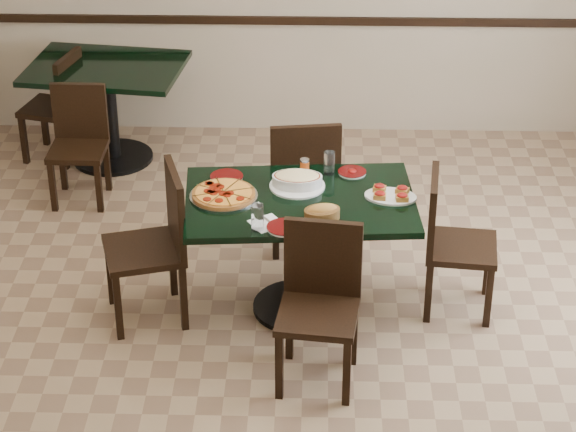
{
  "coord_description": "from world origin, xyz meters",
  "views": [
    {
      "loc": [
        0.05,
        -5.31,
        3.79
      ],
      "look_at": [
        -0.09,
        0.0,
        0.77
      ],
      "focal_mm": 70.0,
      "sensor_mm": 36.0,
      "label": 1
    }
  ],
  "objects_px": {
    "chair_left": "(158,237)",
    "pepperoni_pizza": "(224,194)",
    "chair_right": "(449,237)",
    "back_chair_left": "(60,101)",
    "back_chair_near": "(79,138)",
    "bread_basket": "(322,212)",
    "back_table": "(108,95)",
    "main_table": "(300,226)",
    "chair_near": "(320,295)",
    "chair_far": "(303,177)",
    "bruschetta_platter": "(391,194)",
    "lasagna_casserole": "(297,180)"
  },
  "relations": [
    {
      "from": "back_table",
      "to": "chair_right",
      "type": "relative_size",
      "value": 1.37
    },
    {
      "from": "chair_left",
      "to": "bread_basket",
      "type": "bearing_deg",
      "value": 64.12
    },
    {
      "from": "back_table",
      "to": "lasagna_casserole",
      "type": "distance_m",
      "value": 2.31
    },
    {
      "from": "chair_far",
      "to": "lasagna_casserole",
      "type": "xyz_separation_m",
      "value": [
        -0.03,
        -0.55,
        0.27
      ]
    },
    {
      "from": "bread_basket",
      "to": "chair_near",
      "type": "bearing_deg",
      "value": -106.85
    },
    {
      "from": "main_table",
      "to": "back_table",
      "type": "distance_m",
      "value": 2.42
    },
    {
      "from": "back_chair_near",
      "to": "lasagna_casserole",
      "type": "xyz_separation_m",
      "value": [
        1.52,
        -1.24,
        0.35
      ]
    },
    {
      "from": "chair_far",
      "to": "chair_right",
      "type": "distance_m",
      "value": 1.06
    },
    {
      "from": "chair_near",
      "to": "back_chair_left",
      "type": "relative_size",
      "value": 1.08
    },
    {
      "from": "back_table",
      "to": "bread_basket",
      "type": "bearing_deg",
      "value": -46.87
    },
    {
      "from": "back_chair_left",
      "to": "lasagna_casserole",
      "type": "bearing_deg",
      "value": 59.13
    },
    {
      "from": "back_table",
      "to": "chair_far",
      "type": "distance_m",
      "value": 1.91
    },
    {
      "from": "lasagna_casserole",
      "to": "main_table",
      "type": "bearing_deg",
      "value": -80.88
    },
    {
      "from": "chair_right",
      "to": "lasagna_casserole",
      "type": "height_order",
      "value": "chair_right"
    },
    {
      "from": "main_table",
      "to": "chair_right",
      "type": "height_order",
      "value": "chair_right"
    },
    {
      "from": "main_table",
      "to": "back_chair_left",
      "type": "distance_m",
      "value": 2.66
    },
    {
      "from": "back_table",
      "to": "chair_near",
      "type": "relative_size",
      "value": 1.33
    },
    {
      "from": "chair_near",
      "to": "chair_right",
      "type": "xyz_separation_m",
      "value": [
        0.74,
        0.65,
        -0.02
      ]
    },
    {
      "from": "chair_near",
      "to": "bread_basket",
      "type": "distance_m",
      "value": 0.47
    },
    {
      "from": "chair_left",
      "to": "bread_basket",
      "type": "height_order",
      "value": "chair_left"
    },
    {
      "from": "back_chair_near",
      "to": "chair_left",
      "type": "bearing_deg",
      "value": -62.24
    },
    {
      "from": "chair_left",
      "to": "back_chair_left",
      "type": "height_order",
      "value": "chair_left"
    },
    {
      "from": "chair_right",
      "to": "bruschetta_platter",
      "type": "relative_size",
      "value": 2.63
    },
    {
      "from": "pepperoni_pizza",
      "to": "bruschetta_platter",
      "type": "xyz_separation_m",
      "value": [
        0.94,
        0.02,
        0.01
      ]
    },
    {
      "from": "back_chair_near",
      "to": "bread_basket",
      "type": "bearing_deg",
      "value": -43.09
    },
    {
      "from": "chair_right",
      "to": "lasagna_casserole",
      "type": "xyz_separation_m",
      "value": [
        -0.88,
        0.08,
        0.31
      ]
    },
    {
      "from": "main_table",
      "to": "chair_far",
      "type": "relative_size",
      "value": 1.45
    },
    {
      "from": "pepperoni_pizza",
      "to": "lasagna_casserole",
      "type": "xyz_separation_m",
      "value": [
        0.41,
        0.13,
        0.03
      ]
    },
    {
      "from": "main_table",
      "to": "pepperoni_pizza",
      "type": "distance_m",
      "value": 0.48
    },
    {
      "from": "chair_right",
      "to": "bruschetta_platter",
      "type": "xyz_separation_m",
      "value": [
        -0.35,
        -0.03,
        0.29
      ]
    },
    {
      "from": "back_table",
      "to": "chair_right",
      "type": "bearing_deg",
      "value": -32.01
    },
    {
      "from": "back_chair_left",
      "to": "bread_basket",
      "type": "xyz_separation_m",
      "value": [
        1.92,
        -2.19,
        0.33
      ]
    },
    {
      "from": "pepperoni_pizza",
      "to": "chair_far",
      "type": "bearing_deg",
      "value": 57.09
    },
    {
      "from": "chair_near",
      "to": "main_table",
      "type": "bearing_deg",
      "value": 108.29
    },
    {
      "from": "main_table",
      "to": "bruschetta_platter",
      "type": "distance_m",
      "value": 0.55
    },
    {
      "from": "main_table",
      "to": "pepperoni_pizza",
      "type": "bearing_deg",
      "value": 174.82
    },
    {
      "from": "bread_basket",
      "to": "bruschetta_platter",
      "type": "distance_m",
      "value": 0.46
    },
    {
      "from": "chair_left",
      "to": "lasagna_casserole",
      "type": "relative_size",
      "value": 2.91
    },
    {
      "from": "back_chair_left",
      "to": "chair_far",
      "type": "bearing_deg",
      "value": 69.73
    },
    {
      "from": "back_chair_left",
      "to": "lasagna_casserole",
      "type": "relative_size",
      "value": 2.59
    },
    {
      "from": "back_table",
      "to": "chair_far",
      "type": "xyz_separation_m",
      "value": [
        1.44,
        -1.25,
        -0.0
      ]
    },
    {
      "from": "back_chair_left",
      "to": "main_table",
      "type": "bearing_deg",
      "value": 57.36
    },
    {
      "from": "pepperoni_pizza",
      "to": "lasagna_casserole",
      "type": "height_order",
      "value": "lasagna_casserole"
    },
    {
      "from": "chair_left",
      "to": "pepperoni_pizza",
      "type": "height_order",
      "value": "chair_left"
    },
    {
      "from": "main_table",
      "to": "chair_right",
      "type": "xyz_separation_m",
      "value": [
        0.86,
        0.05,
        -0.09
      ]
    },
    {
      "from": "chair_near",
      "to": "chair_right",
      "type": "bearing_deg",
      "value": 48.5
    },
    {
      "from": "main_table",
      "to": "chair_right",
      "type": "relative_size",
      "value": 1.56
    },
    {
      "from": "chair_far",
      "to": "bread_basket",
      "type": "bearing_deg",
      "value": 89.25
    },
    {
      "from": "chair_right",
      "to": "back_chair_left",
      "type": "relative_size",
      "value": 1.05
    },
    {
      "from": "back_table",
      "to": "back_chair_near",
      "type": "distance_m",
      "value": 0.58
    }
  ]
}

